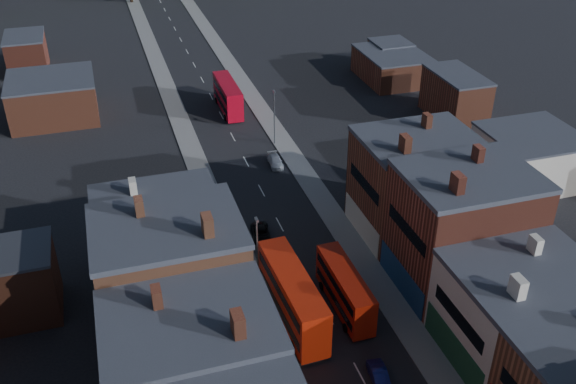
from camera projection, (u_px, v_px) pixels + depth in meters
pavement_west at (207, 190)px, 80.46m from camera, size 3.00×200.00×0.12m
pavement_east at (305, 175)px, 83.76m from camera, size 3.00×200.00×0.12m
lamp_post_2 at (257, 248)px, 62.02m from camera, size 0.25×0.70×8.12m
lamp_post_3 at (274, 114)px, 89.23m from camera, size 0.25×0.70×8.12m
bus_0 at (293, 296)px, 58.79m from camera, size 3.46×12.24×5.24m
bus_1 at (345, 289)px, 60.52m from camera, size 2.56×9.85×4.25m
bus_2 at (228, 96)px, 100.37m from camera, size 2.85×11.00×4.74m
car_1 at (380, 377)px, 53.36m from camera, size 1.72×3.84×1.22m
car_2 at (261, 234)px, 71.31m from camera, size 2.54×4.56×1.21m
car_3 at (275, 161)px, 85.97m from camera, size 1.91×4.18×1.19m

